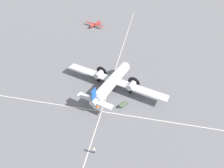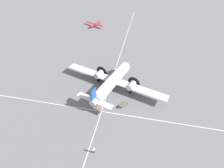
% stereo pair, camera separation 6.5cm
% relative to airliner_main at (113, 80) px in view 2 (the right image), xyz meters
% --- Properties ---
extents(ground_plane, '(300.00, 300.00, 0.00)m').
position_rel_airliner_main_xyz_m(ground_plane, '(-0.13, -0.42, -2.53)').
color(ground_plane, slate).
extents(apron_line_eastwest, '(120.00, 0.16, 0.01)m').
position_rel_airliner_main_xyz_m(apron_line_eastwest, '(-0.13, -7.81, -2.53)').
color(apron_line_eastwest, silver).
rests_on(apron_line_eastwest, ground_plane).
extents(apron_line_northsouth, '(0.16, 120.00, 0.01)m').
position_rel_airliner_main_xyz_m(apron_line_northsouth, '(-0.89, -0.42, -2.53)').
color(apron_line_northsouth, silver).
rests_on(apron_line_northsouth, ground_plane).
extents(airliner_main, '(25.67, 16.83, 5.84)m').
position_rel_airliner_main_xyz_m(airliner_main, '(0.00, 0.00, 0.00)').
color(airliner_main, silver).
rests_on(airliner_main, ground_plane).
extents(crew_foreground, '(0.54, 0.29, 1.64)m').
position_rel_airliner_main_xyz_m(crew_foreground, '(0.11, -17.11, -1.53)').
color(crew_foreground, navy).
rests_on(crew_foreground, ground_plane).
extents(suitcase_near_door, '(0.35, 0.14, 0.64)m').
position_rel_airliner_main_xyz_m(suitcase_near_door, '(2.22, -6.23, -2.23)').
color(suitcase_near_door, '#232328').
rests_on(suitcase_near_door, ground_plane).
extents(baggage_cart, '(2.02, 2.32, 0.56)m').
position_rel_airliner_main_xyz_m(baggage_cart, '(3.35, -5.07, -2.26)').
color(baggage_cart, '#4C6047').
rests_on(baggage_cart, ground_plane).
extents(light_aircraft_distant, '(8.70, 6.77, 1.80)m').
position_rel_airliner_main_xyz_m(light_aircraft_distant, '(-15.14, 36.85, -1.76)').
color(light_aircraft_distant, '#B2231E').
rests_on(light_aircraft_distant, ground_plane).
extents(traffic_cone, '(0.47, 0.47, 0.62)m').
position_rel_airliner_main_xyz_m(traffic_cone, '(-2.09, -6.80, -2.24)').
color(traffic_cone, orange).
rests_on(traffic_cone, ground_plane).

